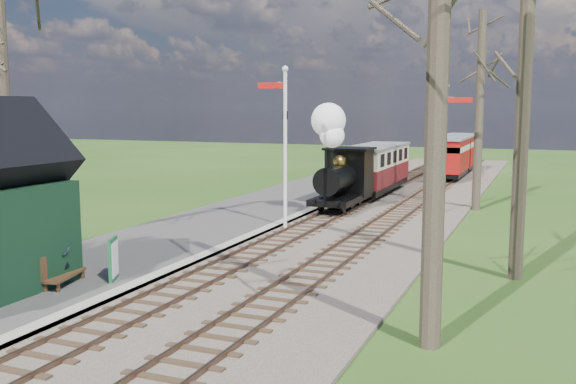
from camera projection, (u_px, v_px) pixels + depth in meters
name	position (u px, v px, depth m)	size (l,w,h in m)	color
distant_hills	(471.00, 299.00, 70.28)	(114.40, 48.00, 22.02)	#385B23
ballast_bed	(376.00, 210.00, 29.28)	(8.00, 60.00, 0.10)	brown
track_near	(348.00, 207.00, 29.76)	(1.60, 60.00, 0.15)	brown
track_far	(404.00, 210.00, 28.78)	(1.60, 60.00, 0.15)	brown
platform	(195.00, 232.00, 23.72)	(5.00, 44.00, 0.20)	#474442
coping_strip	(251.00, 237.00, 22.86)	(0.40, 44.00, 0.21)	#B2AD9E
semaphore_near	(284.00, 136.00, 24.07)	(1.22, 0.24, 6.22)	silver
semaphore_far	(447.00, 138.00, 27.69)	(1.22, 0.24, 5.72)	silver
bare_trees	(272.00, 88.00, 17.66)	(15.51, 22.39, 12.00)	#382D23
fence_line	(414.00, 170.00, 42.44)	(12.60, 0.08, 1.00)	slate
locomotive	(341.00, 165.00, 28.36)	(1.87, 4.37, 4.68)	black
coach	(375.00, 166.00, 34.00)	(2.18, 7.49, 2.30)	black
red_carriage_a	(449.00, 157.00, 41.03)	(2.11, 5.22, 2.22)	black
red_carriage_b	(460.00, 152.00, 46.08)	(2.11, 5.22, 2.22)	black
sign_board	(113.00, 259.00, 16.74)	(0.38, 0.72, 1.11)	#114F29
bench	(61.00, 269.00, 16.29)	(0.78, 1.58, 0.87)	#4A2F1A
person	(61.00, 257.00, 16.34)	(0.51, 0.34, 1.40)	black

